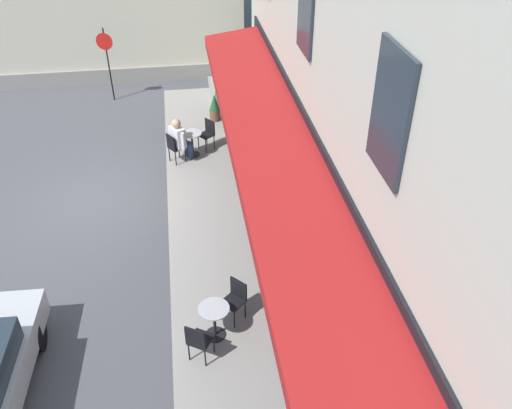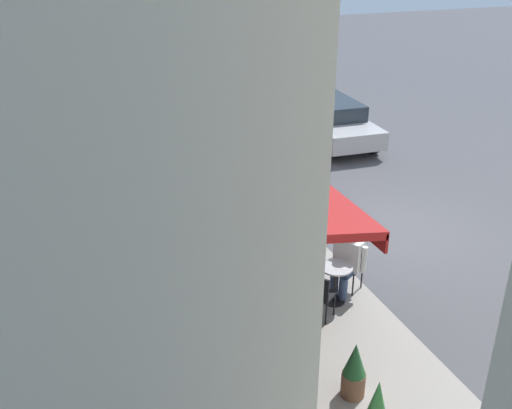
{
  "view_description": "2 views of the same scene",
  "coord_description": "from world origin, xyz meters",
  "px_view_note": "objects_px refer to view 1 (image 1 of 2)",
  "views": [
    {
      "loc": [
        -12.1,
        -2.37,
        8.15
      ],
      "look_at": [
        -2.0,
        -3.92,
        0.85
      ],
      "focal_mm": 37.35,
      "sensor_mm": 36.0,
      "label": 1
    },
    {
      "loc": [
        9.98,
        -7.16,
        6.19
      ],
      "look_at": [
        -0.74,
        -3.11,
        0.86
      ],
      "focal_mm": 41.14,
      "sensor_mm": 36.0,
      "label": 2
    }
  ],
  "objects_px": {
    "cafe_table_mid_terrace": "(192,141)",
    "potted_plant_entrance_left": "(231,119)",
    "cafe_chair_black_kerbside": "(208,132)",
    "no_parking_sign": "(106,51)",
    "cafe_chair_black_corner_right": "(174,146)",
    "cafe_table_streetside": "(214,318)",
    "seated_patron_in_white": "(180,138)",
    "cafe_chair_black_near_door": "(236,297)",
    "potted_plant_under_sign": "(219,93)",
    "cafe_chair_black_corner_left": "(198,340)",
    "potted_plant_entrance_right": "(245,112)",
    "potted_plant_mid_terrace": "(231,81)",
    "potted_plant_by_steps": "(215,108)"
  },
  "relations": [
    {
      "from": "cafe_chair_black_kerbside",
      "to": "cafe_chair_black_near_door",
      "type": "xyz_separation_m",
      "value": [
        -7.04,
        0.0,
        0.0
      ]
    },
    {
      "from": "cafe_table_mid_terrace",
      "to": "no_parking_sign",
      "type": "distance_m",
      "value": 5.3
    },
    {
      "from": "potted_plant_under_sign",
      "to": "potted_plant_entrance_right",
      "type": "distance_m",
      "value": 1.72
    },
    {
      "from": "cafe_chair_black_near_door",
      "to": "cafe_chair_black_kerbside",
      "type": "bearing_deg",
      "value": -0.01
    },
    {
      "from": "cafe_table_mid_terrace",
      "to": "potted_plant_mid_terrace",
      "type": "distance_m",
      "value": 4.6
    },
    {
      "from": "seated_patron_in_white",
      "to": "potted_plant_by_steps",
      "type": "height_order",
      "value": "seated_patron_in_white"
    },
    {
      "from": "cafe_chair_black_corner_right",
      "to": "cafe_chair_black_near_door",
      "type": "xyz_separation_m",
      "value": [
        -6.32,
        -1.04,
        0.0
      ]
    },
    {
      "from": "potted_plant_entrance_left",
      "to": "potted_plant_under_sign",
      "type": "distance_m",
      "value": 2.06
    },
    {
      "from": "potted_plant_entrance_right",
      "to": "cafe_table_streetside",
      "type": "bearing_deg",
      "value": 168.42
    },
    {
      "from": "cafe_chair_black_kerbside",
      "to": "potted_plant_mid_terrace",
      "type": "distance_m",
      "value": 4.07
    },
    {
      "from": "cafe_chair_black_kerbside",
      "to": "no_parking_sign",
      "type": "height_order",
      "value": "no_parking_sign"
    },
    {
      "from": "cafe_table_streetside",
      "to": "potted_plant_under_sign",
      "type": "relative_size",
      "value": 0.66
    },
    {
      "from": "no_parking_sign",
      "to": "potted_plant_entrance_right",
      "type": "bearing_deg",
      "value": -121.95
    },
    {
      "from": "cafe_chair_black_corner_left",
      "to": "seated_patron_in_white",
      "type": "xyz_separation_m",
      "value": [
        7.4,
        0.05,
        0.17
      ]
    },
    {
      "from": "cafe_chair_black_kerbside",
      "to": "potted_plant_entrance_right",
      "type": "bearing_deg",
      "value": -46.29
    },
    {
      "from": "cafe_chair_black_corner_left",
      "to": "potted_plant_entrance_left",
      "type": "relative_size",
      "value": 0.99
    },
    {
      "from": "cafe_table_mid_terrace",
      "to": "potted_plant_under_sign",
      "type": "xyz_separation_m",
      "value": [
        3.22,
        -1.12,
        0.07
      ]
    },
    {
      "from": "cafe_chair_black_kerbside",
      "to": "seated_patron_in_white",
      "type": "relative_size",
      "value": 0.67
    },
    {
      "from": "cafe_chair_black_near_door",
      "to": "potted_plant_entrance_left",
      "type": "bearing_deg",
      "value": -5.89
    },
    {
      "from": "cafe_chair_black_corner_left",
      "to": "potted_plant_mid_terrace",
      "type": "relative_size",
      "value": 1.02
    },
    {
      "from": "cafe_chair_black_near_door",
      "to": "cafe_table_mid_terrace",
      "type": "bearing_deg",
      "value": 4.29
    },
    {
      "from": "cafe_table_streetside",
      "to": "potted_plant_entrance_right",
      "type": "xyz_separation_m",
      "value": [
        8.73,
        -1.79,
        0.01
      ]
    },
    {
      "from": "cafe_table_streetside",
      "to": "cafe_chair_black_kerbside",
      "type": "bearing_deg",
      "value": -3.55
    },
    {
      "from": "cafe_table_mid_terrace",
      "to": "potted_plant_under_sign",
      "type": "relative_size",
      "value": 0.66
    },
    {
      "from": "potted_plant_mid_terrace",
      "to": "potted_plant_entrance_left",
      "type": "bearing_deg",
      "value": 173.59
    },
    {
      "from": "seated_patron_in_white",
      "to": "cafe_table_streetside",
      "type": "bearing_deg",
      "value": -176.75
    },
    {
      "from": "cafe_chair_black_kerbside",
      "to": "cafe_chair_black_corner_left",
      "type": "xyz_separation_m",
      "value": [
        -8.0,
        0.8,
        0.0
      ]
    },
    {
      "from": "cafe_chair_black_near_door",
      "to": "potted_plant_under_sign",
      "type": "height_order",
      "value": "potted_plant_under_sign"
    },
    {
      "from": "cafe_table_streetside",
      "to": "potted_plant_entrance_left",
      "type": "distance_m",
      "value": 8.35
    },
    {
      "from": "cafe_chair_black_corner_right",
      "to": "seated_patron_in_white",
      "type": "relative_size",
      "value": 0.67
    },
    {
      "from": "cafe_table_streetside",
      "to": "cafe_chair_black_near_door",
      "type": "height_order",
      "value": "cafe_chair_black_near_door"
    },
    {
      "from": "cafe_table_streetside",
      "to": "potted_plant_entrance_left",
      "type": "height_order",
      "value": "potted_plant_entrance_left"
    },
    {
      "from": "cafe_chair_black_corner_right",
      "to": "potted_plant_under_sign",
      "type": "height_order",
      "value": "potted_plant_under_sign"
    },
    {
      "from": "cafe_table_mid_terrace",
      "to": "potted_plant_mid_terrace",
      "type": "relative_size",
      "value": 0.84
    },
    {
      "from": "cafe_table_mid_terrace",
      "to": "potted_plant_entrance_left",
      "type": "xyz_separation_m",
      "value": [
        1.17,
        -1.31,
        0.03
      ]
    },
    {
      "from": "cafe_chair_black_near_door",
      "to": "no_parking_sign",
      "type": "xyz_separation_m",
      "value": [
        11.08,
        3.12,
        1.25
      ]
    },
    {
      "from": "cafe_chair_black_near_door",
      "to": "potted_plant_by_steps",
      "type": "bearing_deg",
      "value": -2.38
    },
    {
      "from": "cafe_table_mid_terrace",
      "to": "cafe_chair_black_kerbside",
      "type": "height_order",
      "value": "cafe_chair_black_kerbside"
    },
    {
      "from": "cafe_table_mid_terrace",
      "to": "seated_patron_in_white",
      "type": "height_order",
      "value": "seated_patron_in_white"
    },
    {
      "from": "potted_plant_under_sign",
      "to": "cafe_chair_black_corner_left",
      "type": "bearing_deg",
      "value": 172.55
    },
    {
      "from": "cafe_chair_black_corner_right",
      "to": "potted_plant_entrance_left",
      "type": "xyz_separation_m",
      "value": [
        1.51,
        -1.84,
        -0.03
      ]
    },
    {
      "from": "potted_plant_under_sign",
      "to": "cafe_table_mid_terrace",
      "type": "bearing_deg",
      "value": 160.85
    },
    {
      "from": "cafe_chair_black_corner_right",
      "to": "no_parking_sign",
      "type": "height_order",
      "value": "no_parking_sign"
    },
    {
      "from": "no_parking_sign",
      "to": "potted_plant_mid_terrace",
      "type": "relative_size",
      "value": 2.9
    },
    {
      "from": "seated_patron_in_white",
      "to": "potted_plant_by_steps",
      "type": "distance_m",
      "value": 2.76
    },
    {
      "from": "cafe_chair_black_kerbside",
      "to": "no_parking_sign",
      "type": "xyz_separation_m",
      "value": [
        4.04,
        3.12,
        1.25
      ]
    },
    {
      "from": "cafe_chair_black_kerbside",
      "to": "potted_plant_entrance_left",
      "type": "distance_m",
      "value": 1.13
    },
    {
      "from": "cafe_chair_black_near_door",
      "to": "no_parking_sign",
      "type": "bearing_deg",
      "value": 15.72
    },
    {
      "from": "cafe_chair_black_kerbside",
      "to": "cafe_chair_black_near_door",
      "type": "height_order",
      "value": "same"
    },
    {
      "from": "cafe_chair_black_corner_left",
      "to": "potted_plant_entrance_right",
      "type": "distance_m",
      "value": 9.51
    }
  ]
}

